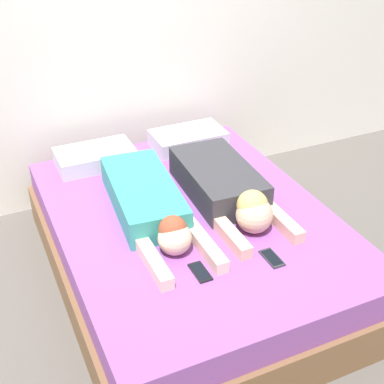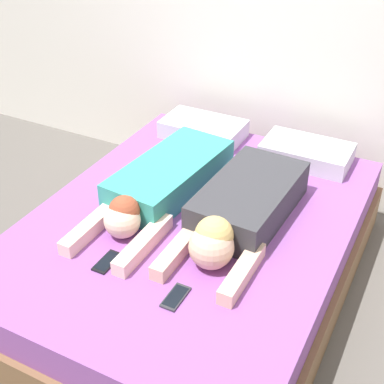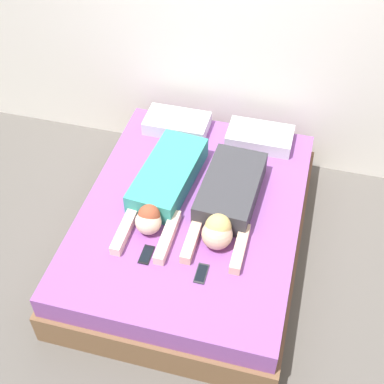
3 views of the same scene
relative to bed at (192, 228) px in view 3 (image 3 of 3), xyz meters
The scene contains 9 objects.
ground_plane 0.22m from the bed, ahead, with size 12.00×12.00×0.00m, color #5B5651.
wall_back 1.59m from the bed, 90.00° to the left, with size 12.00×0.06×2.60m.
bed is the anchor object (origin of this frame).
pillow_head_left 0.92m from the bed, 112.67° to the left, with size 0.51×0.30×0.11m.
pillow_head_right 0.92m from the bed, 67.33° to the left, with size 0.51×0.30×0.11m.
person_left 0.39m from the bed, 161.02° to the left, with size 0.41×1.13×0.20m.
person_right 0.40m from the bed, ahead, with size 0.40×1.00×0.23m.
cell_phone_left 0.56m from the bed, 109.99° to the right, with size 0.07×0.15×0.01m.
cell_phone_right 0.62m from the bed, 69.42° to the right, with size 0.07×0.15×0.01m.
Camera 3 is at (0.65, -2.46, 3.19)m, focal length 50.00 mm.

